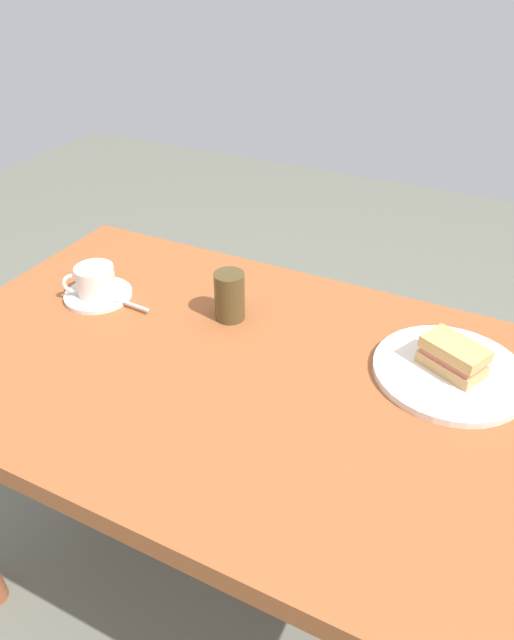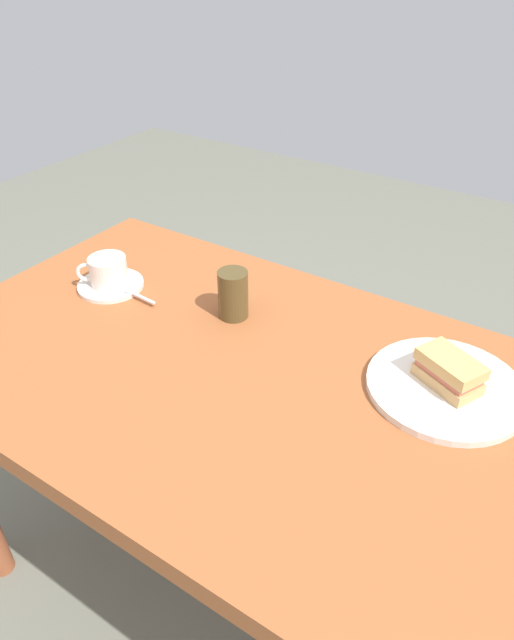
# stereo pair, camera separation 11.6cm
# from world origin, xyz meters

# --- Properties ---
(ground_plane) EXTENTS (6.00, 6.00, 0.00)m
(ground_plane) POSITION_xyz_m (0.00, 0.00, 0.00)
(ground_plane) COLOR #636457
(dining_table) EXTENTS (1.29, 0.77, 0.74)m
(dining_table) POSITION_xyz_m (0.00, 0.00, 0.65)
(dining_table) COLOR brown
(dining_table) RESTS_ON ground_plane
(sandwich_plate) EXTENTS (0.28, 0.28, 0.01)m
(sandwich_plate) POSITION_xyz_m (0.34, 0.15, 0.75)
(sandwich_plate) COLOR silver
(sandwich_plate) RESTS_ON dining_table
(sandwich_front) EXTENTS (0.13, 0.11, 0.06)m
(sandwich_front) POSITION_xyz_m (0.34, 0.15, 0.78)
(sandwich_front) COLOR tan
(sandwich_front) RESTS_ON sandwich_plate
(coffee_saucer) EXTENTS (0.15, 0.15, 0.01)m
(coffee_saucer) POSITION_xyz_m (-0.41, 0.08, 0.75)
(coffee_saucer) COLOR silver
(coffee_saucer) RESTS_ON dining_table
(coffee_cup) EXTENTS (0.10, 0.09, 0.07)m
(coffee_cup) POSITION_xyz_m (-0.42, 0.08, 0.79)
(coffee_cup) COLOR silver
(coffee_cup) RESTS_ON coffee_saucer
(spoon) EXTENTS (0.10, 0.02, 0.01)m
(spoon) POSITION_xyz_m (-0.34, 0.07, 0.75)
(spoon) COLOR silver
(spoon) RESTS_ON coffee_saucer
(drinking_glass) EXTENTS (0.06, 0.06, 0.11)m
(drinking_glass) POSITION_xyz_m (-0.11, 0.14, 0.79)
(drinking_glass) COLOR #4A3C1E
(drinking_glass) RESTS_ON dining_table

